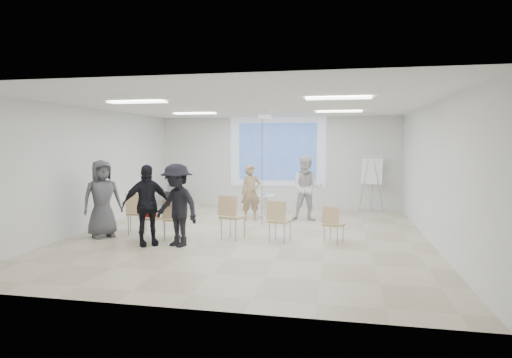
% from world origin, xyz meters
% --- Properties ---
extents(floor, '(8.00, 9.00, 0.10)m').
position_xyz_m(floor, '(0.00, 0.00, -0.05)').
color(floor, beige).
rests_on(floor, ground).
extents(ceiling, '(8.00, 9.00, 0.10)m').
position_xyz_m(ceiling, '(0.00, 0.00, 3.05)').
color(ceiling, white).
rests_on(ceiling, wall_back).
extents(wall_back, '(8.00, 0.10, 3.00)m').
position_xyz_m(wall_back, '(0.00, 4.55, 1.50)').
color(wall_back, silver).
rests_on(wall_back, floor).
extents(wall_left, '(0.10, 9.00, 3.00)m').
position_xyz_m(wall_left, '(-4.05, 0.00, 1.50)').
color(wall_left, silver).
rests_on(wall_left, floor).
extents(wall_right, '(0.10, 9.00, 3.00)m').
position_xyz_m(wall_right, '(4.05, 0.00, 1.50)').
color(wall_right, silver).
rests_on(wall_right, floor).
extents(projection_halo, '(3.20, 0.01, 2.30)m').
position_xyz_m(projection_halo, '(0.00, 4.49, 1.85)').
color(projection_halo, silver).
rests_on(projection_halo, wall_back).
extents(projection_image, '(2.60, 0.01, 1.90)m').
position_xyz_m(projection_image, '(0.00, 4.47, 1.85)').
color(projection_image, '#3761BB').
rests_on(projection_image, wall_back).
extents(pedestal_table, '(0.69, 0.69, 0.66)m').
position_xyz_m(pedestal_table, '(-0.03, 2.44, 0.37)').
color(pedestal_table, white).
rests_on(pedestal_table, floor).
extents(player_left, '(0.76, 0.66, 1.74)m').
position_xyz_m(player_left, '(-0.37, 1.92, 0.87)').
color(player_left, tan).
rests_on(player_left, floor).
extents(player_right, '(1.00, 0.81, 1.99)m').
position_xyz_m(player_right, '(1.17, 2.17, 1.00)').
color(player_right, white).
rests_on(player_right, floor).
extents(controller_left, '(0.08, 0.12, 0.04)m').
position_xyz_m(controller_left, '(-0.19, 2.17, 1.15)').
color(controller_left, silver).
rests_on(controller_left, player_left).
extents(controller_right, '(0.05, 0.14, 0.04)m').
position_xyz_m(controller_right, '(0.99, 2.42, 1.34)').
color(controller_right, white).
rests_on(controller_right, player_right).
extents(chair_far_left, '(0.59, 0.61, 0.97)m').
position_xyz_m(chair_far_left, '(-2.63, -0.39, 0.58)').
color(chair_far_left, tan).
rests_on(chair_far_left, floor).
extents(chair_left_mid, '(0.55, 0.58, 0.93)m').
position_xyz_m(chair_left_mid, '(-2.09, -0.82, 0.55)').
color(chair_left_mid, tan).
rests_on(chair_left_mid, floor).
extents(chair_left_inner, '(0.57, 0.59, 0.92)m').
position_xyz_m(chair_left_inner, '(-1.57, -0.81, 0.54)').
color(chair_left_inner, tan).
rests_on(chair_left_inner, floor).
extents(chair_center, '(0.59, 0.62, 0.99)m').
position_xyz_m(chair_center, '(-0.31, -0.51, 0.59)').
color(chair_center, tan).
rests_on(chair_center, floor).
extents(chair_right_inner, '(0.53, 0.55, 0.91)m').
position_xyz_m(chair_right_inner, '(0.77, -0.59, 0.54)').
color(chair_right_inner, '#D0B878').
rests_on(chair_right_inner, floor).
extents(chair_right_far, '(0.50, 0.52, 0.80)m').
position_xyz_m(chair_right_far, '(1.91, -0.48, 0.47)').
color(chair_right_far, tan).
rests_on(chair_right_far, floor).
extents(red_jacket, '(0.41, 0.21, 0.38)m').
position_xyz_m(red_jacket, '(-2.07, -0.97, 0.72)').
color(red_jacket, '#A01B13').
rests_on(red_jacket, chair_left_mid).
extents(laptop, '(0.40, 0.35, 0.03)m').
position_xyz_m(laptop, '(-1.60, -0.72, 0.49)').
color(laptop, black).
rests_on(laptop, chair_left_inner).
extents(audience_left, '(1.31, 1.24, 1.95)m').
position_xyz_m(audience_left, '(-1.91, -1.36, 0.98)').
color(audience_left, black).
rests_on(audience_left, floor).
extents(audience_mid, '(1.44, 1.17, 1.95)m').
position_xyz_m(audience_mid, '(-1.25, -1.32, 0.98)').
color(audience_mid, black).
rests_on(audience_mid, floor).
extents(audience_outer, '(1.13, 1.14, 1.98)m').
position_xyz_m(audience_outer, '(-3.25, -0.83, 0.99)').
color(audience_outer, '#515055').
rests_on(audience_outer, floor).
extents(flipchart_easel, '(0.74, 0.58, 1.76)m').
position_xyz_m(flipchart_easel, '(3.03, 4.10, 1.29)').
color(flipchart_easel, '#979A9F').
rests_on(flipchart_easel, floor).
extents(av_cart, '(0.60, 0.54, 0.75)m').
position_xyz_m(av_cart, '(-3.38, 3.81, 0.34)').
color(av_cart, black).
rests_on(av_cart, floor).
extents(ceiling_projector, '(0.30, 0.25, 3.00)m').
position_xyz_m(ceiling_projector, '(0.10, 1.49, 2.69)').
color(ceiling_projector, white).
rests_on(ceiling_projector, ceiling).
extents(fluor_panel_nw, '(1.20, 0.30, 0.02)m').
position_xyz_m(fluor_panel_nw, '(-2.00, 2.00, 2.97)').
color(fluor_panel_nw, white).
rests_on(fluor_panel_nw, ceiling).
extents(fluor_panel_ne, '(1.20, 0.30, 0.02)m').
position_xyz_m(fluor_panel_ne, '(2.00, 2.00, 2.97)').
color(fluor_panel_ne, white).
rests_on(fluor_panel_ne, ceiling).
extents(fluor_panel_sw, '(1.20, 0.30, 0.02)m').
position_xyz_m(fluor_panel_sw, '(-2.00, -1.50, 2.97)').
color(fluor_panel_sw, white).
rests_on(fluor_panel_sw, ceiling).
extents(fluor_panel_se, '(1.20, 0.30, 0.02)m').
position_xyz_m(fluor_panel_se, '(2.00, -1.50, 2.97)').
color(fluor_panel_se, white).
rests_on(fluor_panel_se, ceiling).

